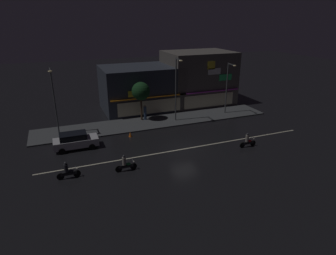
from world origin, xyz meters
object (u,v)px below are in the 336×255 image
streetlamp_west (54,96)px  motorcycle_following (248,141)px  parked_car_near_kerb (75,141)px  pedestrian_on_sidewalk (145,113)px  streetlamp_mid (177,85)px  motorcycle_opposite_lane (125,164)px  streetlamp_east (228,84)px  traffic_cone (130,134)px  motorcycle_lead (68,172)px

streetlamp_west → motorcycle_following: size_ratio=3.87×
parked_car_near_kerb → pedestrian_on_sidewalk: bearing=-148.6°
streetlamp_mid → motorcycle_following: size_ratio=4.09×
pedestrian_on_sidewalk → motorcycle_opposite_lane: pedestrian_on_sidewalk is taller
streetlamp_west → motorcycle_opposite_lane: bearing=-65.1°
streetlamp_west → motorcycle_following: bearing=-30.6°
streetlamp_west → streetlamp_east: 21.46m
motorcycle_following → traffic_cone: size_ratio=3.45×
pedestrian_on_sidewalk → traffic_cone: bearing=-99.2°
streetlamp_east → motorcycle_lead: size_ratio=3.55×
streetlamp_east → parked_car_near_kerb: size_ratio=1.57×
pedestrian_on_sidewalk → motorcycle_lead: pedestrian_on_sidewalk is taller
motorcycle_following → traffic_cone: motorcycle_following is taller
streetlamp_east → traffic_cone: size_ratio=12.25×
streetlamp_west → parked_car_near_kerb: size_ratio=1.71×
motorcycle_opposite_lane → streetlamp_east: bearing=-139.7°
streetlamp_mid → streetlamp_east: (7.49, 0.31, -0.54)m
streetlamp_west → streetlamp_mid: (13.96, -0.76, 0.22)m
pedestrian_on_sidewalk → traffic_cone: pedestrian_on_sidewalk is taller
streetlamp_mid → pedestrian_on_sidewalk: size_ratio=4.06×
streetlamp_west → traffic_cone: size_ratio=13.37×
streetlamp_east → traffic_cone: 14.98m
streetlamp_mid → motorcycle_lead: (-13.64, -9.46, -4.05)m
motorcycle_lead → streetlamp_east: bearing=-151.5°
pedestrian_on_sidewalk → motorcycle_following: 13.62m
motorcycle_following → traffic_cone: (-10.39, 7.00, -0.36)m
streetlamp_west → streetlamp_east: bearing=-1.2°
pedestrian_on_sidewalk → streetlamp_west: bearing=-148.5°
streetlamp_west → motorcycle_lead: streetlamp_west is taller
streetlamp_mid → parked_car_near_kerb: bearing=-163.6°
pedestrian_on_sidewalk → parked_car_near_kerb: size_ratio=0.44×
streetlamp_mid → motorcycle_opposite_lane: bearing=-132.0°
parked_car_near_kerb → traffic_cone: bearing=-170.4°
streetlamp_mid → motorcycle_opposite_lane: 14.01m
streetlamp_mid → streetlamp_west: bearing=176.9°
streetlamp_mid → streetlamp_east: 7.52m
streetlamp_west → parked_car_near_kerb: bearing=-72.2°
streetlamp_east → parked_car_near_kerb: bearing=-168.7°
pedestrian_on_sidewalk → traffic_cone: 5.57m
streetlamp_east → motorcycle_opposite_lane: streetlamp_east is taller
motorcycle_lead → pedestrian_on_sidewalk: bearing=-128.2°
pedestrian_on_sidewalk → parked_car_near_kerb: bearing=-122.9°
parked_car_near_kerb → streetlamp_mid: bearing=-163.6°
streetlamp_west → pedestrian_on_sidewalk: 11.05m
motorcycle_following → streetlamp_west: bearing=-30.6°
motorcycle_lead → motorcycle_following: 17.37m
pedestrian_on_sidewalk → motorcycle_lead: 15.17m
traffic_cone → streetlamp_mid: bearing=22.0°
motorcycle_lead → traffic_cone: 9.72m
motorcycle_lead → motorcycle_opposite_lane: same height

